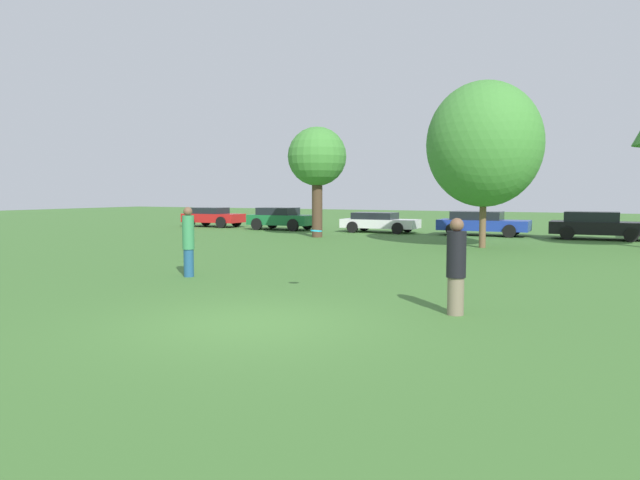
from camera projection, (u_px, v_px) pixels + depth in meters
ground_plane at (251, 323)px, 10.11m from camera, size 120.00×120.00×0.00m
person_thrower at (188, 241)px, 15.60m from camera, size 0.31×0.31×1.82m
person_catcher at (456, 266)px, 10.75m from camera, size 0.35×0.35×1.74m
frisbee at (316, 231)px, 12.85m from camera, size 0.25×0.25×0.04m
tree_0 at (317, 158)px, 29.04m from camera, size 2.84×2.84×5.34m
tree_1 at (484, 144)px, 23.49m from camera, size 4.49×4.49×6.52m
parked_car_red at (212, 216)px, 37.92m from camera, size 3.84×1.92×1.22m
parked_car_green at (281, 218)px, 34.99m from camera, size 3.87×2.03×1.29m
parked_car_white at (379, 222)px, 32.69m from camera, size 4.14×1.98×1.08m
parked_car_blue at (482, 223)px, 30.34m from camera, size 4.49×1.99×1.22m
parked_car_black at (597, 225)px, 27.85m from camera, size 4.27×1.98×1.29m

